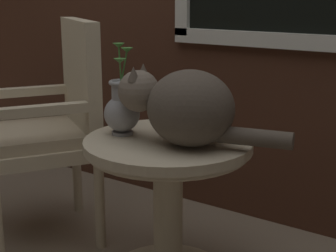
# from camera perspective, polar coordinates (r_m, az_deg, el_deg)

# --- Properties ---
(wicker_side_table) EXTENTS (0.62, 0.62, 0.57)m
(wicker_side_table) POSITION_cam_1_polar(r_m,az_deg,el_deg) (1.93, 0.00, -6.42)
(wicker_side_table) COLOR beige
(wicker_side_table) RESTS_ON ground_plane
(wicker_chair) EXTENTS (0.65, 0.65, 0.98)m
(wicker_chair) POSITION_cam_1_polar(r_m,az_deg,el_deg) (2.33, -12.64, 0.44)
(wicker_chair) COLOR beige
(wicker_chair) RESTS_ON ground_plane
(cat) EXTENTS (0.62, 0.33, 0.27)m
(cat) POSITION_cam_1_polar(r_m,az_deg,el_deg) (1.77, 1.97, 2.14)
(cat) COLOR brown
(cat) RESTS_ON wicker_side_table
(pewter_vase_with_ivy) EXTENTS (0.13, 0.13, 0.34)m
(pewter_vase_with_ivy) POSITION_cam_1_polar(r_m,az_deg,el_deg) (1.93, -5.15, 1.99)
(pewter_vase_with_ivy) COLOR #99999E
(pewter_vase_with_ivy) RESTS_ON wicker_side_table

